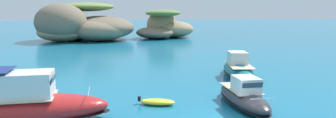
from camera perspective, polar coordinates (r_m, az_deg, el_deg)
The scene contains 6 objects.
islet_large at distance 76.89m, azimuth -14.93°, elevation 5.71°, with size 26.86×24.45×8.72m.
islet_small at distance 80.86m, azimuth -0.55°, elevation 5.70°, with size 15.69×14.41×7.03m.
motorboat_teal at distance 34.33m, azimuth 12.34°, elevation -1.70°, with size 4.20×9.22×2.62m.
motorboat_charcoal at distance 24.17m, azimuth 13.31°, elevation -6.44°, with size 2.30×7.63×2.25m.
motorboat_red at distance 21.91m, azimuth -24.87°, elevation -7.70°, with size 11.15×3.69×3.45m.
dinghy_tender at distance 24.00m, azimuth -1.89°, elevation -7.63°, with size 2.86×1.87×0.58m.
Camera 1 is at (-7.41, -18.87, 7.01)m, focal length 34.24 mm.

